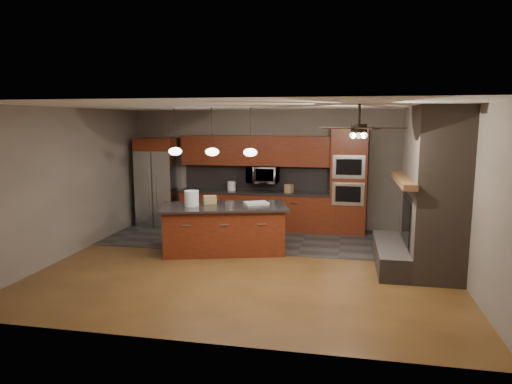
% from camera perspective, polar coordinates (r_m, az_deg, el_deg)
% --- Properties ---
extents(ground, '(7.00, 7.00, 0.00)m').
position_cam_1_polar(ground, '(8.32, -0.66, -8.98)').
color(ground, brown).
rests_on(ground, ground).
extents(ceiling, '(7.00, 6.00, 0.02)m').
position_cam_1_polar(ceiling, '(7.92, -0.70, 10.68)').
color(ceiling, white).
rests_on(ceiling, back_wall).
extents(back_wall, '(7.00, 0.02, 2.80)m').
position_cam_1_polar(back_wall, '(10.93, 2.53, 2.86)').
color(back_wall, gray).
rests_on(back_wall, ground).
extents(right_wall, '(0.02, 6.00, 2.80)m').
position_cam_1_polar(right_wall, '(8.06, 24.48, -0.14)').
color(right_wall, gray).
rests_on(right_wall, ground).
extents(left_wall, '(0.02, 6.00, 2.80)m').
position_cam_1_polar(left_wall, '(9.36, -22.17, 1.16)').
color(left_wall, gray).
rests_on(left_wall, ground).
extents(slate_tile_patch, '(7.00, 2.40, 0.01)m').
position_cam_1_polar(slate_tile_patch, '(10.02, 1.44, -5.83)').
color(slate_tile_patch, '#373331').
rests_on(slate_tile_patch, ground).
extents(fireplace_column, '(1.30, 2.10, 2.80)m').
position_cam_1_polar(fireplace_column, '(8.37, 20.74, -0.32)').
color(fireplace_column, brown).
rests_on(fireplace_column, ground).
extents(back_cabinetry, '(3.59, 0.64, 2.20)m').
position_cam_1_polar(back_cabinetry, '(10.83, -0.18, 0.10)').
color(back_cabinetry, maroon).
rests_on(back_cabinetry, ground).
extents(oven_tower, '(0.80, 0.63, 2.38)m').
position_cam_1_polar(oven_tower, '(10.53, 11.46, 1.31)').
color(oven_tower, maroon).
rests_on(oven_tower, ground).
extents(microwave, '(0.73, 0.41, 0.50)m').
position_cam_1_polar(microwave, '(10.74, 0.88, 2.22)').
color(microwave, silver).
rests_on(microwave, back_cabinetry).
extents(refrigerator, '(0.92, 0.75, 2.14)m').
position_cam_1_polar(refrigerator, '(11.39, -12.15, 1.23)').
color(refrigerator, silver).
rests_on(refrigerator, ground).
extents(kitchen_island, '(2.64, 1.71, 0.92)m').
position_cam_1_polar(kitchen_island, '(8.98, -4.02, -4.57)').
color(kitchen_island, maroon).
rests_on(kitchen_island, ground).
extents(white_bucket, '(0.28, 0.28, 0.30)m').
position_cam_1_polar(white_bucket, '(8.90, -8.06, -0.79)').
color(white_bucket, white).
rests_on(white_bucket, kitchen_island).
extents(paint_can, '(0.24, 0.24, 0.11)m').
position_cam_1_polar(paint_can, '(8.73, -3.31, -1.52)').
color(paint_can, '#A7A6AB').
rests_on(paint_can, kitchen_island).
extents(paint_tray, '(0.54, 0.48, 0.04)m').
position_cam_1_polar(paint_tray, '(9.01, 0.05, -1.39)').
color(paint_tray, silver).
rests_on(paint_tray, kitchen_island).
extents(cardboard_box, '(0.30, 0.27, 0.16)m').
position_cam_1_polar(cardboard_box, '(9.10, -5.78, -0.97)').
color(cardboard_box, olive).
rests_on(cardboard_box, kitchen_island).
extents(counter_bucket, '(0.20, 0.20, 0.22)m').
position_cam_1_polar(counter_bucket, '(10.89, -3.07, 0.76)').
color(counter_bucket, silver).
rests_on(counter_bucket, back_cabinetry).
extents(counter_box, '(0.21, 0.19, 0.19)m').
position_cam_1_polar(counter_box, '(10.59, 4.13, 0.44)').
color(counter_box, '#92714B').
rests_on(counter_box, back_cabinetry).
extents(pendant_left, '(0.26, 0.26, 0.92)m').
position_cam_1_polar(pendant_left, '(9.08, -10.06, 5.05)').
color(pendant_left, black).
rests_on(pendant_left, ceiling).
extents(pendant_center, '(0.26, 0.26, 0.92)m').
position_cam_1_polar(pendant_center, '(8.84, -5.50, 5.04)').
color(pendant_center, black).
rests_on(pendant_center, ceiling).
extents(pendant_right, '(0.26, 0.26, 0.92)m').
position_cam_1_polar(pendant_right, '(8.65, -0.72, 5.00)').
color(pendant_right, black).
rests_on(pendant_right, ceiling).
extents(ceiling_fan, '(1.27, 1.33, 0.41)m').
position_cam_1_polar(ceiling_fan, '(6.95, 12.73, 7.88)').
color(ceiling_fan, black).
rests_on(ceiling_fan, ceiling).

